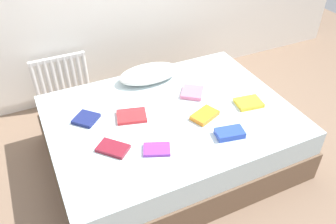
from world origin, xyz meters
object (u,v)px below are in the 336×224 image
object	(u,v)px
textbook_yellow	(249,103)
textbook_navy	(86,119)
radiator	(61,77)
textbook_maroon	(113,148)
textbook_pink	(192,92)
textbook_purple	(157,149)
bed	(170,136)
textbook_blue	(230,133)
textbook_red	(132,116)
pillow	(149,74)
textbook_orange	(205,115)

from	to	relation	value
textbook_yellow	textbook_navy	world-z (taller)	textbook_yellow
radiator	textbook_navy	world-z (taller)	radiator
radiator	textbook_maroon	xyz separation A→B (m)	(0.12, -1.41, 0.16)
textbook_yellow	textbook_maroon	bearing A→B (deg)	-169.86
textbook_yellow	textbook_pink	bearing A→B (deg)	144.80
textbook_navy	radiator	bearing A→B (deg)	137.87
textbook_purple	bed	bearing A→B (deg)	74.08
radiator	textbook_blue	distance (m)	1.91
textbook_maroon	textbook_blue	size ratio (longest dim) A/B	1.04
textbook_purple	textbook_yellow	world-z (taller)	textbook_yellow
textbook_red	textbook_purple	bearing A→B (deg)	-70.95
bed	textbook_red	bearing A→B (deg)	164.00
radiator	textbook_purple	world-z (taller)	radiator
textbook_purple	textbook_red	bearing A→B (deg)	116.31
pillow	textbook_pink	distance (m)	0.46
textbook_navy	textbook_red	bearing A→B (deg)	26.82
textbook_pink	textbook_navy	bearing A→B (deg)	124.92
textbook_yellow	textbook_navy	distance (m)	1.35
textbook_orange	textbook_yellow	distance (m)	0.42
textbook_red	textbook_yellow	size ratio (longest dim) A/B	1.09
textbook_yellow	textbook_navy	xyz separation A→B (m)	(-1.30, 0.38, -0.00)
textbook_blue	textbook_yellow	world-z (taller)	textbook_blue
radiator	textbook_orange	world-z (taller)	radiator
bed	pillow	xyz separation A→B (m)	(0.04, 0.55, 0.32)
pillow	textbook_purple	bearing A→B (deg)	-109.57
bed	textbook_yellow	distance (m)	0.73
bed	textbook_navy	world-z (taller)	textbook_navy
textbook_orange	textbook_navy	xyz separation A→B (m)	(-0.88, 0.37, -0.00)
textbook_purple	textbook_yellow	xyz separation A→B (m)	(0.93, 0.18, 0.00)
textbook_yellow	textbook_orange	bearing A→B (deg)	-172.72
textbook_maroon	textbook_purple	size ratio (longest dim) A/B	1.15
textbook_pink	pillow	bearing A→B (deg)	70.50
bed	radiator	bearing A→B (deg)	119.48
textbook_orange	textbook_purple	bearing A→B (deg)	178.51
bed	radiator	world-z (taller)	radiator
textbook_navy	textbook_maroon	bearing A→B (deg)	-31.76
bed	textbook_navy	xyz separation A→B (m)	(-0.65, 0.21, 0.27)
textbook_yellow	textbook_pink	size ratio (longest dim) A/B	1.09
textbook_maroon	textbook_yellow	distance (m)	1.21
bed	pillow	distance (m)	0.64
pillow	textbook_red	distance (m)	0.58
pillow	textbook_pink	xyz separation A→B (m)	(0.25, -0.38, -0.05)
textbook_orange	textbook_navy	size ratio (longest dim) A/B	1.29
textbook_red	textbook_yellow	bearing A→B (deg)	0.30
textbook_purple	textbook_navy	xyz separation A→B (m)	(-0.37, 0.56, 0.00)
radiator	textbook_maroon	size ratio (longest dim) A/B	2.54
radiator	textbook_purple	size ratio (longest dim) A/B	2.91
radiator	textbook_yellow	size ratio (longest dim) A/B	2.59
pillow	textbook_red	world-z (taller)	pillow
pillow	textbook_orange	world-z (taller)	pillow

